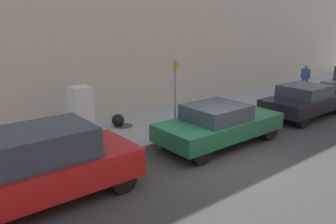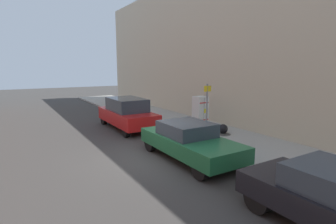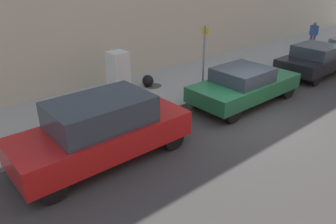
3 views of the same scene
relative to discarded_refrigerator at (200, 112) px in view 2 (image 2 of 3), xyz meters
name	(u,v)px [view 2 (image 2 of 3)]	position (x,y,z in m)	size (l,w,h in m)	color
ground_plane	(152,158)	(4.36, 2.55, -1.01)	(80.00, 80.00, 0.00)	#383533
sidewalk_slab	(232,140)	(0.13, 2.55, -0.95)	(3.89, 44.00, 0.13)	#9E998E
building_facade_near	(280,41)	(-2.87, 2.55, 3.70)	(2.09, 39.60, 9.41)	beige
discarded_refrigerator	(200,112)	(0.00, 0.00, 0.00)	(0.66, 0.66, 1.76)	silver
manhole_cover	(223,134)	(-0.14, 1.70, -0.87)	(0.70, 0.70, 0.02)	#47443F
street_sign_post	(207,111)	(1.77, 2.66, 0.59)	(0.36, 0.07, 2.63)	slate
fire_hydrant	(128,109)	(1.67, -6.10, -0.49)	(0.22, 0.22, 0.76)	gold
trash_bag	(223,129)	(-0.26, 1.54, -0.64)	(0.48, 0.48, 0.48)	black
parked_suv_red	(127,113)	(3.20, -2.56, -0.13)	(1.86, 4.66, 1.73)	red
parked_sedan_green	(189,140)	(3.20, 3.38, -0.29)	(1.87, 4.47, 1.39)	#1E6038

